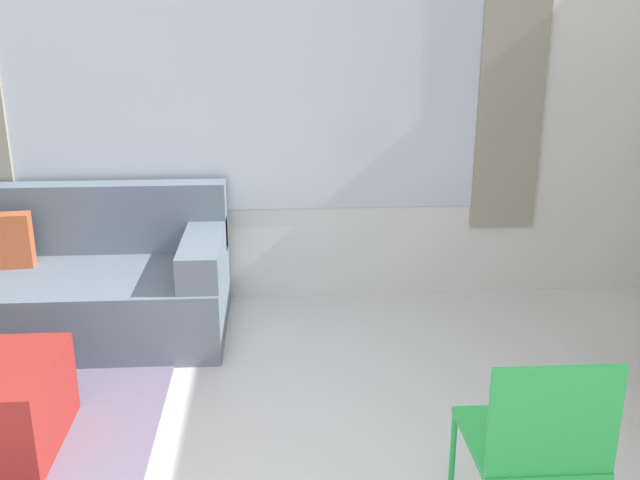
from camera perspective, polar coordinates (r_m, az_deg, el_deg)
wall_back at (r=4.77m, az=-5.94°, el=10.79°), size 6.95×0.11×2.70m
couch_main at (r=4.73m, az=-20.23°, el=-3.44°), size 2.06×0.96×0.88m
folding_chair at (r=2.69m, az=16.95°, el=-14.98°), size 0.44×0.46×0.86m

